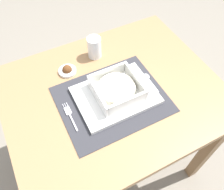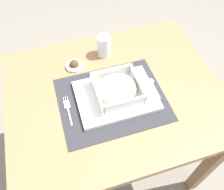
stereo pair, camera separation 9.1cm
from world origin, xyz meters
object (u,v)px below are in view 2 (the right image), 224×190
at_px(drinking_glass, 104,47).
at_px(fork, 68,108).
at_px(porridge_bowl, 118,90).
at_px(spoon, 152,83).
at_px(condiment_saucer, 74,65).
at_px(dining_table, 115,106).
at_px(butter_knife, 150,94).

bearing_deg(drinking_glass, fork, -131.38).
bearing_deg(porridge_bowl, fork, -179.76).
bearing_deg(spoon, porridge_bowl, -177.76).
distance_m(drinking_glass, condiment_saucer, 0.16).
height_order(dining_table, porridge_bowl, porridge_bowl).
distance_m(dining_table, porridge_bowl, 0.15).
distance_m(fork, condiment_saucer, 0.22).
xyz_separation_m(dining_table, drinking_glass, (0.02, 0.22, 0.15)).
xyz_separation_m(dining_table, butter_knife, (0.13, -0.06, 0.12)).
height_order(porridge_bowl, fork, porridge_bowl).
relative_size(dining_table, condiment_saucer, 11.53).
xyz_separation_m(porridge_bowl, spoon, (0.16, 0.02, -0.03)).
bearing_deg(butter_knife, fork, 176.93).
height_order(spoon, drinking_glass, drinking_glass).
bearing_deg(butter_knife, dining_table, 158.45).
bearing_deg(condiment_saucer, dining_table, -54.85).
distance_m(fork, butter_knife, 0.33).
distance_m(fork, drinking_glass, 0.33).
distance_m(butter_knife, drinking_glass, 0.30).
relative_size(spoon, condiment_saucer, 1.41).
xyz_separation_m(dining_table, fork, (-0.20, -0.03, 0.12)).
xyz_separation_m(fork, drinking_glass, (0.22, 0.25, 0.04)).
xyz_separation_m(drinking_glass, condiment_saucer, (-0.15, -0.04, -0.03)).
height_order(drinking_glass, condiment_saucer, drinking_glass).
distance_m(dining_table, fork, 0.23).
xyz_separation_m(dining_table, condiment_saucer, (-0.13, 0.18, 0.12)).
xyz_separation_m(fork, butter_knife, (0.33, -0.03, 0.00)).
distance_m(porridge_bowl, drinking_glass, 0.25).
height_order(dining_table, butter_knife, butter_knife).
relative_size(spoon, drinking_glass, 1.08).
relative_size(dining_table, spoon, 8.15).
height_order(porridge_bowl, butter_knife, porridge_bowl).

